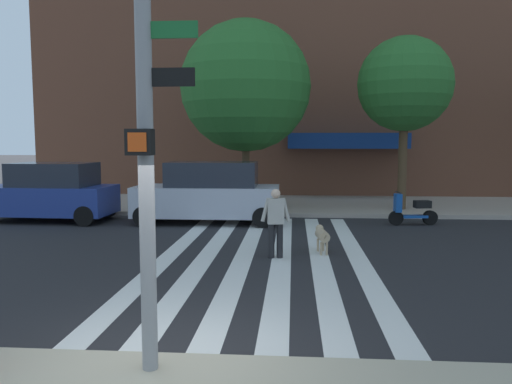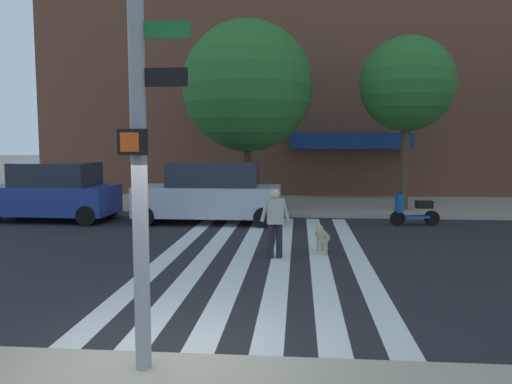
% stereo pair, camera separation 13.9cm
% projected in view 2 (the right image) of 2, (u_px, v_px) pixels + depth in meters
% --- Properties ---
extents(ground_plane, '(160.00, 160.00, 0.00)m').
position_uv_depth(ground_plane, '(226.00, 254.00, 12.28)').
color(ground_plane, '#232326').
extents(sidewalk_far, '(80.00, 6.00, 0.15)m').
position_uv_depth(sidewalk_far, '(257.00, 204.00, 21.24)').
color(sidewalk_far, '#A49688').
rests_on(sidewalk_far, ground_plane).
extents(crosswalk_stripes, '(4.95, 11.51, 0.01)m').
position_uv_depth(crosswalk_stripes, '(263.00, 255.00, 12.20)').
color(crosswalk_stripes, silver).
rests_on(crosswalk_stripes, ground_plane).
extents(traffic_light_pole, '(0.74, 0.46, 5.80)m').
position_uv_depth(traffic_light_pole, '(136.00, 70.00, 5.43)').
color(traffic_light_pole, gray).
rests_on(traffic_light_pole, sidewalk_near).
extents(parked_car_near_curb, '(4.35, 2.17, 2.00)m').
position_uv_depth(parked_car_near_curb, '(53.00, 192.00, 17.38)').
color(parked_car_near_curb, navy).
rests_on(parked_car_near_curb, ground_plane).
extents(parked_car_behind_first, '(4.83, 1.97, 2.05)m').
position_uv_depth(parked_car_behind_first, '(210.00, 193.00, 16.92)').
color(parked_car_behind_first, '#B1B6C6').
rests_on(parked_car_behind_first, ground_plane).
extents(parked_scooter, '(1.63, 0.57, 1.11)m').
position_uv_depth(parked_scooter, '(415.00, 211.00, 16.40)').
color(parked_scooter, black).
rests_on(parked_scooter, ground_plane).
extents(street_tree_nearest, '(4.93, 4.93, 7.12)m').
position_uv_depth(street_tree_nearest, '(247.00, 87.00, 19.04)').
color(street_tree_nearest, '#4C3823').
rests_on(street_tree_nearest, sidewalk_far).
extents(street_tree_middle, '(3.53, 3.53, 6.48)m').
position_uv_depth(street_tree_middle, '(407.00, 85.00, 18.75)').
color(street_tree_middle, '#4C3823').
rests_on(street_tree_middle, sidewalk_far).
extents(pedestrian_dog_walker, '(0.71, 0.29, 1.64)m').
position_uv_depth(pedestrian_dog_walker, '(275.00, 219.00, 11.81)').
color(pedestrian_dog_walker, black).
rests_on(pedestrian_dog_walker, ground_plane).
extents(dog_on_leash, '(0.34, 1.03, 0.65)m').
position_uv_depth(dog_on_leash, '(322.00, 235.00, 12.40)').
color(dog_on_leash, tan).
rests_on(dog_on_leash, ground_plane).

